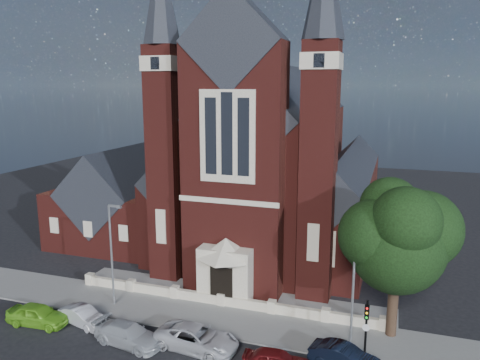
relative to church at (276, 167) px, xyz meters
The scene contains 15 objects.
ground 11.40m from the church, 90.00° to the right, with size 120.00×120.00×0.00m, color black.
pavement_strip 20.18m from the church, 90.00° to the right, with size 60.00×5.00×0.12m, color slate.
forecourt_paving 16.60m from the church, 90.00° to the right, with size 26.00×3.00×0.14m, color slate.
forecourt_wall 18.37m from the church, 90.00° to the right, with size 24.00×0.40×0.90m, color #BCAC96.
church is the anchor object (origin of this frame).
parish_hall 17.26m from the church, 162.84° to the right, with size 12.00×12.20×10.24m.
street_tree 21.38m from the church, 53.83° to the right, with size 6.40×6.60×10.70m.
street_lamp_left 20.84m from the church, 112.66° to the right, with size 1.16×0.22×8.09m.
street_lamp_right 21.76m from the church, 61.96° to the right, with size 1.16×0.22×8.09m.
traffic_signal 23.94m from the church, 61.80° to the right, with size 0.28×0.42×4.00m.
car_lime_van 26.99m from the church, 115.99° to the right, with size 1.81×4.49×1.53m, color #6DBB25.
car_silver_a 24.97m from the church, 110.52° to the right, with size 1.37×3.93×1.29m, color #AFB1B7.
car_silver_b 24.99m from the church, 99.34° to the right, with size 1.99×4.91×1.42m, color #B0B4B8.
car_white_suv 23.81m from the church, 88.40° to the right, with size 2.55×5.54×1.54m, color silver.
car_navy 24.95m from the church, 65.43° to the right, with size 1.48×4.26×1.40m, color black.
Camera 1 is at (12.01, -24.88, 16.77)m, focal length 35.00 mm.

